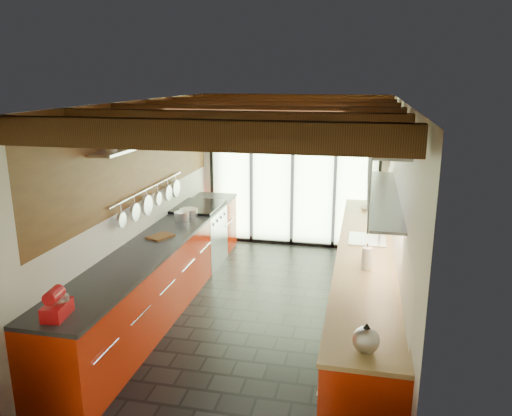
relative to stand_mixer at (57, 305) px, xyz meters
The scene contains 18 objects.
ground 2.77m from the stand_mixer, 60.47° to the left, with size 5.50×5.50×0.00m, color black.
room_shell 2.65m from the stand_mixer, 60.47° to the left, with size 5.50×5.50×5.50m.
ceiling_beams 3.25m from the stand_mixer, 64.14° to the left, with size 3.14×5.06×4.90m.
glass_door 5.14m from the stand_mixer, 75.57° to the left, with size 2.95×0.10×2.90m.
left_counter 2.31m from the stand_mixer, 90.13° to the left, with size 0.68×5.00×0.92m.
range_stove 3.73m from the stand_mixer, 90.08° to the left, with size 0.66×0.90×0.97m.
right_counter 3.44m from the stand_mixer, 41.41° to the left, with size 0.68×5.00×0.92m.
sink_assembly 3.68m from the stand_mixer, 45.93° to the left, with size 0.45×0.52×0.43m.
upper_cabinets_right 3.80m from the stand_mixer, 43.28° to the left, with size 0.34×3.00×3.00m.
left_wall_fixtures 2.62m from the stand_mixer, 94.59° to the left, with size 0.28×2.60×0.96m.
stand_mixer is the anchor object (origin of this frame).
pot_large 2.94m from the stand_mixer, 90.00° to the left, with size 0.21×0.21×0.13m, color silver.
pot_small 3.23m from the stand_mixer, 90.00° to the left, with size 0.27×0.27×0.10m, color silver.
cutting_board 2.18m from the stand_mixer, 90.00° to the left, with size 0.22×0.31×0.03m, color brown.
kettle 2.54m from the stand_mixer, ahead, with size 0.26×0.28×0.24m.
paper_towel 3.02m from the stand_mixer, 32.87° to the left, with size 0.14×0.14×0.28m.
soap_bottle 3.14m from the stand_mixer, 35.98° to the left, with size 0.09×0.09×0.21m, color silver.
bowl 4.81m from the stand_mixer, 58.15° to the left, with size 0.20×0.20×0.05m, color silver.
Camera 1 is at (1.18, -5.63, 2.88)m, focal length 35.00 mm.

